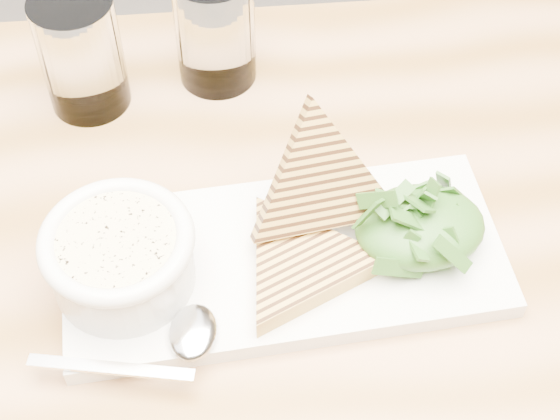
{
  "coord_description": "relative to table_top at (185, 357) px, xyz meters",
  "views": [
    {
      "loc": [
        -0.12,
        -0.33,
        1.36
      ],
      "look_at": [
        -0.06,
        0.08,
        0.82
      ],
      "focal_mm": 55.0,
      "sensor_mm": 36.0,
      "label": 1
    }
  ],
  "objects": [
    {
      "name": "arugula_pile",
      "position": [
        0.2,
        0.06,
        0.06
      ],
      "size": [
        0.11,
        0.1,
        0.05
      ],
      "primitive_type": null,
      "color": "#427328",
      "rests_on": "platter"
    },
    {
      "name": "glass_near",
      "position": [
        -0.06,
        0.28,
        0.08
      ],
      "size": [
        0.08,
        0.08,
        0.12
      ],
      "primitive_type": "cylinder",
      "color": "white",
      "rests_on": "table_top"
    },
    {
      "name": "platter",
      "position": [
        0.09,
        0.06,
        0.03
      ],
      "size": [
        0.36,
        0.17,
        0.02
      ],
      "primitive_type": "cube",
      "rotation": [
        0.0,
        0.0,
        0.01
      ],
      "color": "white",
      "rests_on": "table_top"
    },
    {
      "name": "soup",
      "position": [
        -0.04,
        0.06,
        0.09
      ],
      "size": [
        0.09,
        0.09,
        0.01
      ],
      "primitive_type": "cylinder",
      "color": "beige",
      "rests_on": "soup_bowl"
    },
    {
      "name": "bowl_rim",
      "position": [
        -0.04,
        0.06,
        0.09
      ],
      "size": [
        0.12,
        0.12,
        0.01
      ],
      "primitive_type": "torus",
      "color": "white",
      "rests_on": "soup_bowl"
    },
    {
      "name": "soup_bowl",
      "position": [
        -0.04,
        0.06,
        0.06
      ],
      "size": [
        0.11,
        0.11,
        0.04
      ],
      "primitive_type": "cylinder",
      "color": "white",
      "rests_on": "platter"
    },
    {
      "name": "table_top",
      "position": [
        0.0,
        0.0,
        0.0
      ],
      "size": [
        1.26,
        0.88,
        0.04
      ],
      "primitive_type": "cube",
      "rotation": [
        0.0,
        0.0,
        -0.06
      ],
      "color": "#AE7D50",
      "rests_on": "ground"
    },
    {
      "name": "glass_far",
      "position": [
        0.06,
        0.3,
        0.08
      ],
      "size": [
        0.08,
        0.08,
        0.12
      ],
      "primitive_type": "cylinder",
      "color": "white",
      "rests_on": "table_top"
    },
    {
      "name": "sandwich_flat",
      "position": [
        0.1,
        0.04,
        0.05
      ],
      "size": [
        0.19,
        0.19,
        0.02
      ],
      "primitive_type": null,
      "rotation": [
        0.0,
        0.0,
        0.38
      ],
      "color": "#BC8F3F",
      "rests_on": "platter"
    },
    {
      "name": "sandwich_lean",
      "position": [
        0.12,
        0.09,
        0.08
      ],
      "size": [
        0.15,
        0.16,
        0.16
      ],
      "primitive_type": null,
      "rotation": [
        0.98,
        0.0,
        0.09
      ],
      "color": "#BC8F3F",
      "rests_on": "sandwich_flat"
    },
    {
      "name": "salad_base",
      "position": [
        0.2,
        0.06,
        0.06
      ],
      "size": [
        0.11,
        0.08,
        0.04
      ],
      "primitive_type": "ellipsoid",
      "color": "#174011",
      "rests_on": "platter"
    },
    {
      "name": "spoon_handle",
      "position": [
        -0.05,
        -0.02,
        0.04
      ],
      "size": [
        0.12,
        0.04,
        0.0
      ],
      "primitive_type": "cube",
      "rotation": [
        0.0,
        0.0,
        -0.26
      ],
      "color": "silver",
      "rests_on": "platter"
    },
    {
      "name": "spoon_bowl",
      "position": [
        0.01,
        -0.0,
        0.04
      ],
      "size": [
        0.05,
        0.06,
        0.01
      ],
      "primitive_type": "ellipsoid",
      "rotation": [
        0.0,
        0.0,
        -0.26
      ],
      "color": "silver",
      "rests_on": "platter"
    }
  ]
}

